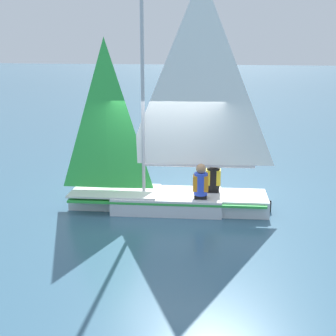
% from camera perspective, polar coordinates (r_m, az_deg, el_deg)
% --- Properties ---
extents(ground_plane, '(260.00, 260.00, 0.00)m').
position_cam_1_polar(ground_plane, '(10.97, 0.00, -4.95)').
color(ground_plane, '#38607A').
extents(sailboat_main, '(4.67, 2.17, 5.29)m').
position_cam_1_polar(sailboat_main, '(10.72, 0.21, -0.59)').
color(sailboat_main, silver).
rests_on(sailboat_main, ground_plane).
extents(sailor_helm, '(0.38, 0.35, 1.16)m').
position_cam_1_polar(sailor_helm, '(10.44, 4.01, -2.40)').
color(sailor_helm, black).
rests_on(sailor_helm, ground_plane).
extents(sailor_crew, '(0.38, 0.35, 1.16)m').
position_cam_1_polar(sailor_crew, '(10.94, 5.52, -1.60)').
color(sailor_crew, black).
rests_on(sailor_crew, ground_plane).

